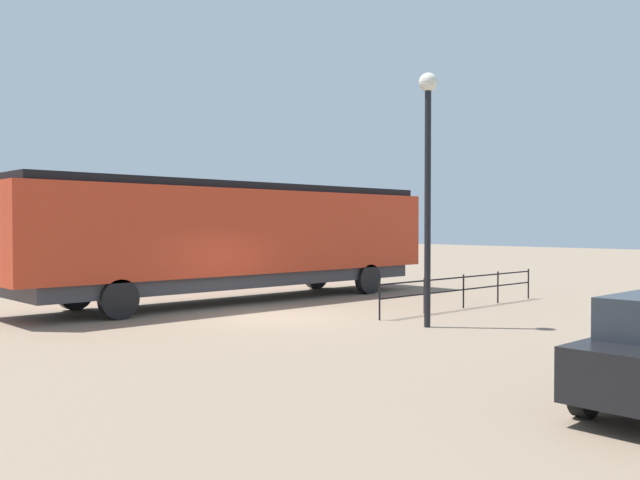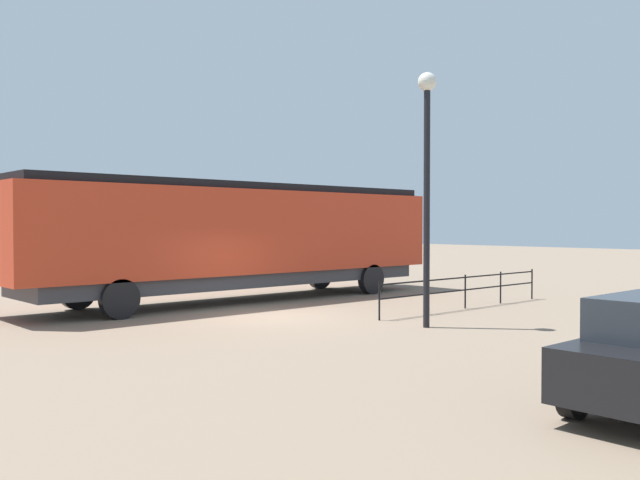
{
  "view_description": "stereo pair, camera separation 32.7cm",
  "coord_description": "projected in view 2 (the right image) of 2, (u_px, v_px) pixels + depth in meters",
  "views": [
    {
      "loc": [
        14.48,
        -11.86,
        2.57
      ],
      "look_at": [
        0.96,
        0.86,
        2.15
      ],
      "focal_mm": 37.93,
      "sensor_mm": 36.0,
      "label": 1
    },
    {
      "loc": [
        14.7,
        -11.62,
        2.57
      ],
      "look_at": [
        0.96,
        0.86,
        2.15
      ],
      "focal_mm": 37.93,
      "sensor_mm": 36.0,
      "label": 2
    }
  ],
  "objects": [
    {
      "name": "platform_fence",
      "position": [
        465.0,
        286.0,
        20.71
      ],
      "size": [
        0.05,
        7.8,
        1.04
      ],
      "color": "black",
      "rests_on": "ground_plane"
    },
    {
      "name": "locomotive",
      "position": [
        252.0,
        235.0,
        23.1
      ],
      "size": [
        3.14,
        15.54,
        3.94
      ],
      "color": "red",
      "rests_on": "ground_plane"
    },
    {
      "name": "ground_plane",
      "position": [
        274.0,
        317.0,
        18.75
      ],
      "size": [
        120.0,
        120.0,
        0.0
      ],
      "primitive_type": "plane",
      "color": "#84705B"
    },
    {
      "name": "lamp_post",
      "position": [
        427.0,
        158.0,
        16.79
      ],
      "size": [
        0.47,
        0.47,
        6.35
      ],
      "color": "black",
      "rests_on": "ground_plane"
    }
  ]
}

